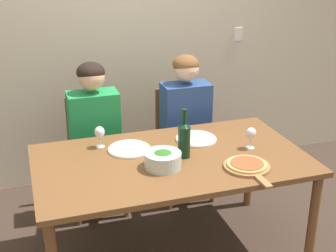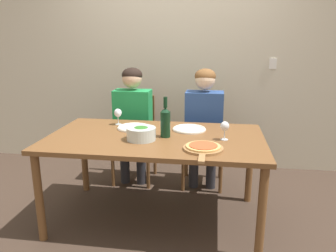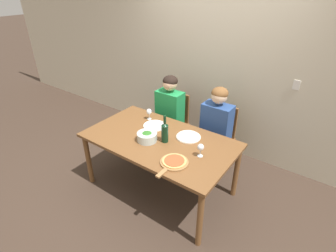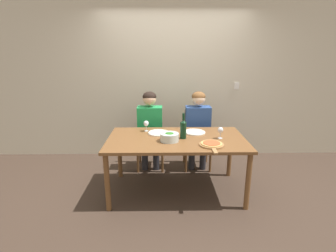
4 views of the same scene
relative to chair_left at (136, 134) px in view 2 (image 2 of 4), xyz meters
name	(u,v)px [view 2 (image 2 of 4)]	position (x,y,z in m)	size (l,w,h in m)	color
ground_plane	(156,218)	(0.38, -0.83, -0.50)	(40.00, 40.00, 0.00)	#3D2D23
back_wall	(176,54)	(0.38, 0.53, 0.85)	(10.00, 0.06, 2.70)	beige
dining_table	(155,145)	(0.38, -0.83, 0.17)	(1.76, 1.00, 0.75)	brown
chair_left	(136,134)	(0.00, 0.00, 0.00)	(0.42, 0.42, 0.92)	brown
chair_right	(204,137)	(0.75, 0.00, 0.00)	(0.42, 0.42, 0.92)	brown
person_woman	(133,115)	(0.00, -0.11, 0.25)	(0.47, 0.51, 1.24)	#28282D
person_man	(204,117)	(0.75, -0.11, 0.25)	(0.47, 0.51, 1.24)	#28282D
wine_bottle	(165,121)	(0.46, -0.84, 0.38)	(0.08, 0.08, 0.33)	black
broccoli_bowl	(141,133)	(0.29, -0.94, 0.30)	(0.23, 0.23, 0.11)	silver
dinner_plate_left	(134,127)	(0.15, -0.63, 0.26)	(0.29, 0.29, 0.02)	silver
dinner_plate_right	(189,129)	(0.64, -0.61, 0.26)	(0.29, 0.29, 0.02)	silver
pizza_on_board	(203,148)	(0.78, -1.12, 0.26)	(0.29, 0.43, 0.04)	#9E7042
wine_glass_left	(118,114)	(-0.03, -0.52, 0.35)	(0.07, 0.07, 0.15)	silver
wine_glass_right	(225,127)	(0.93, -0.85, 0.35)	(0.07, 0.07, 0.15)	silver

